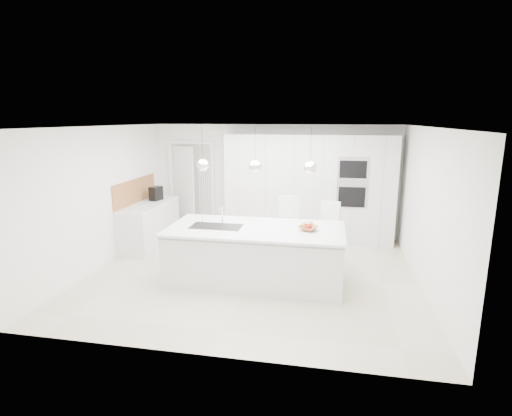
% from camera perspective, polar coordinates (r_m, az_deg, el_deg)
% --- Properties ---
extents(floor, '(5.50, 5.50, 0.00)m').
position_cam_1_polar(floor, '(7.01, -0.46, -9.34)').
color(floor, beige).
rests_on(floor, ground).
extents(wall_back, '(5.50, 0.00, 5.50)m').
position_cam_1_polar(wall_back, '(9.07, 2.60, 3.93)').
color(wall_back, white).
rests_on(wall_back, ground).
extents(wall_left, '(0.00, 5.00, 5.00)m').
position_cam_1_polar(wall_left, '(7.66, -21.11, 1.45)').
color(wall_left, white).
rests_on(wall_left, ground).
extents(ceiling, '(5.50, 5.50, 0.00)m').
position_cam_1_polar(ceiling, '(6.50, -0.50, 11.55)').
color(ceiling, white).
rests_on(ceiling, wall_back).
extents(tall_cabinets, '(3.60, 0.60, 2.30)m').
position_cam_1_polar(tall_cabinets, '(8.71, 7.53, 2.81)').
color(tall_cabinets, silver).
rests_on(tall_cabinets, floor).
extents(oven_stack, '(0.62, 0.04, 1.05)m').
position_cam_1_polar(oven_stack, '(8.37, 13.61, 3.55)').
color(oven_stack, '#A5A5A8').
rests_on(oven_stack, tall_cabinets).
extents(doorway_frame, '(1.11, 0.08, 2.13)m').
position_cam_1_polar(doorway_frame, '(9.55, -9.12, 2.86)').
color(doorway_frame, white).
rests_on(doorway_frame, floor).
extents(hallway_door, '(0.76, 0.38, 2.00)m').
position_cam_1_polar(hallway_door, '(9.59, -10.63, 2.72)').
color(hallway_door, white).
rests_on(hallway_door, floor).
extents(radiator, '(0.32, 0.04, 1.40)m').
position_cam_1_polar(radiator, '(9.46, -7.28, 1.75)').
color(radiator, white).
rests_on(radiator, floor).
extents(left_base_cabinets, '(0.60, 1.80, 0.86)m').
position_cam_1_polar(left_base_cabinets, '(8.72, -14.90, -2.36)').
color(left_base_cabinets, silver).
rests_on(left_base_cabinets, floor).
extents(left_worktop, '(0.62, 1.82, 0.04)m').
position_cam_1_polar(left_worktop, '(8.62, -15.07, 0.53)').
color(left_worktop, white).
rests_on(left_worktop, left_base_cabinets).
extents(oak_backsplash, '(0.02, 1.80, 0.50)m').
position_cam_1_polar(oak_backsplash, '(8.69, -16.88, 2.34)').
color(oak_backsplash, '#AF6E3B').
rests_on(oak_backsplash, wall_left).
extents(island_base, '(2.80, 1.20, 0.86)m').
position_cam_1_polar(island_base, '(6.56, -0.12, -6.89)').
color(island_base, silver).
rests_on(island_base, floor).
extents(island_worktop, '(2.84, 1.40, 0.04)m').
position_cam_1_polar(island_worktop, '(6.47, -0.04, -2.99)').
color(island_worktop, white).
rests_on(island_worktop, island_base).
extents(island_sink, '(0.84, 0.44, 0.18)m').
position_cam_1_polar(island_sink, '(6.59, -5.69, -3.31)').
color(island_sink, '#3F3F42').
rests_on(island_sink, island_worktop).
extents(island_tap, '(0.02, 0.02, 0.30)m').
position_cam_1_polar(island_tap, '(6.71, -4.84, -0.98)').
color(island_tap, white).
rests_on(island_tap, island_worktop).
extents(pendant_left, '(0.20, 0.20, 0.20)m').
position_cam_1_polar(pendant_left, '(6.44, -7.62, 6.07)').
color(pendant_left, white).
rests_on(pendant_left, ceiling).
extents(pendant_mid, '(0.20, 0.20, 0.20)m').
position_cam_1_polar(pendant_mid, '(6.23, -0.13, 5.96)').
color(pendant_mid, white).
rests_on(pendant_mid, ceiling).
extents(pendant_right, '(0.20, 0.20, 0.20)m').
position_cam_1_polar(pendant_right, '(6.12, 7.75, 5.73)').
color(pendant_right, white).
rests_on(pendant_right, ceiling).
extents(fruit_bowl, '(0.38, 0.38, 0.07)m').
position_cam_1_polar(fruit_bowl, '(6.35, 7.49, -2.88)').
color(fruit_bowl, '#AF6E3B').
rests_on(fruit_bowl, island_worktop).
extents(espresso_machine, '(0.24, 0.31, 0.30)m').
position_cam_1_polar(espresso_machine, '(8.87, -14.10, 2.03)').
color(espresso_machine, black).
rests_on(espresso_machine, left_worktop).
extents(bar_stool_left, '(0.49, 0.62, 1.22)m').
position_cam_1_polar(bar_stool_left, '(7.38, 4.58, -3.23)').
color(bar_stool_left, white).
rests_on(bar_stool_left, floor).
extents(bar_stool_right, '(0.56, 0.64, 1.17)m').
position_cam_1_polar(bar_stool_right, '(7.30, 10.45, -3.80)').
color(bar_stool_right, white).
rests_on(bar_stool_right, floor).
extents(apple_a, '(0.09, 0.09, 0.09)m').
position_cam_1_polar(apple_a, '(6.35, 7.72, -2.56)').
color(apple_a, '#B11915').
rests_on(apple_a, fruit_bowl).
extents(apple_b, '(0.09, 0.09, 0.09)m').
position_cam_1_polar(apple_b, '(6.28, 7.48, -2.72)').
color(apple_b, '#B11915').
rests_on(apple_b, fruit_bowl).
extents(apple_c, '(0.08, 0.08, 0.08)m').
position_cam_1_polar(apple_c, '(6.36, 7.24, -2.53)').
color(apple_c, '#B11915').
rests_on(apple_c, fruit_bowl).
extents(banana_bunch, '(0.22, 0.16, 0.19)m').
position_cam_1_polar(banana_bunch, '(6.31, 7.43, -2.32)').
color(banana_bunch, yellow).
rests_on(banana_bunch, fruit_bowl).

